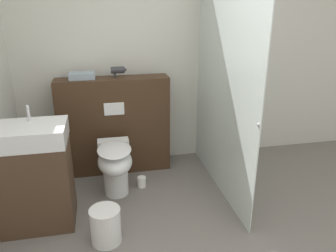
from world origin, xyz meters
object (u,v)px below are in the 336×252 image
sink_vanity (35,176)px  waste_bin (106,226)px  toilet (115,165)px  hair_drier (118,70)px

sink_vanity → waste_bin: (0.58, -0.38, -0.32)m
toilet → hair_drier: hair_drier is taller
sink_vanity → waste_bin: bearing=-33.5°
hair_drier → waste_bin: (-0.24, -1.32, -1.05)m
sink_vanity → waste_bin: sink_vanity is taller
toilet → hair_drier: size_ratio=3.40×
toilet → hair_drier: bearing=79.1°
toilet → waste_bin: (-0.13, -0.72, -0.20)m
sink_vanity → hair_drier: bearing=48.7°
sink_vanity → toilet: bearing=25.4°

